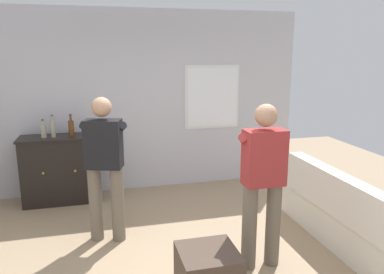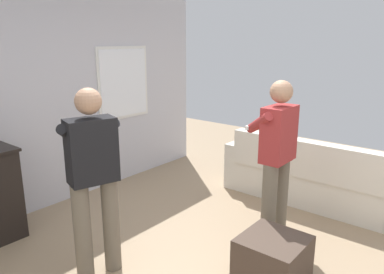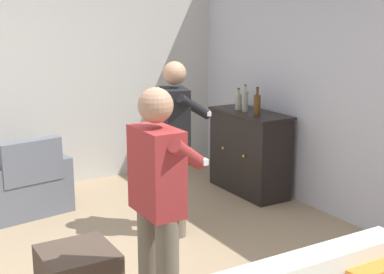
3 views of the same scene
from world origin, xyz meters
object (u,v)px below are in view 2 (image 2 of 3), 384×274
Objects in this scene: couch at (308,179)px; person_standing_right at (276,155)px; person_standing_left at (93,175)px; ottoman at (272,261)px.

couch is 1.26m from person_standing_right.
couch is 1.35× the size of person_standing_left.
ottoman is at bearing -56.94° from person_standing_left.
ottoman is 0.31× the size of person_standing_right.
person_standing_left is 1.77m from person_standing_right.
couch is 1.82m from ottoman.
person_standing_left and person_standing_right have the same top height.
couch reaches higher than ottoman.
person_standing_right is (0.66, 0.34, 0.72)m from ottoman.
person_standing_left is (-2.60, 0.87, 0.60)m from couch.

